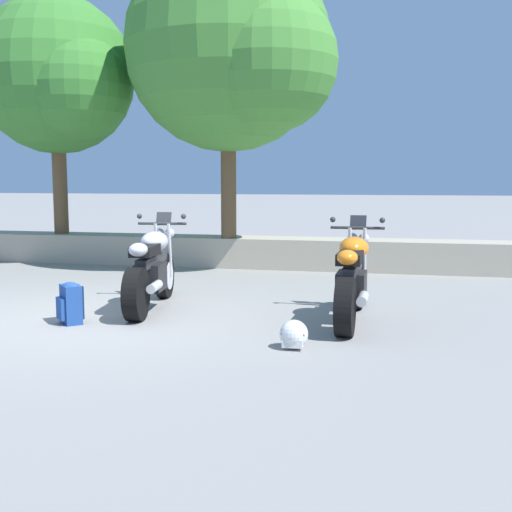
{
  "coord_description": "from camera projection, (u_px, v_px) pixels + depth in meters",
  "views": [
    {
      "loc": [
        3.53,
        -6.63,
        1.62
      ],
      "look_at": [
        1.81,
        1.2,
        0.65
      ],
      "focal_mm": 44.45,
      "sensor_mm": 36.0,
      "label": 1
    }
  ],
  "objects": [
    {
      "name": "leafy_tree_far_left",
      "position": [
        60.0,
        78.0,
        12.11
      ],
      "size": [
        3.17,
        3.02,
        4.58
      ],
      "color": "brown",
      "rests_on": "stone_wall"
    },
    {
      "name": "stone_wall",
      "position": [
        204.0,
        251.0,
        12.0
      ],
      "size": [
        36.0,
        0.8,
        0.55
      ],
      "primitive_type": "cube",
      "color": "#A89E89",
      "rests_on": "ground"
    },
    {
      "name": "motorcycle_silver_near_left",
      "position": [
        152.0,
        270.0,
        7.99
      ],
      "size": [
        0.72,
        2.06,
        1.18
      ],
      "color": "black",
      "rests_on": "ground"
    },
    {
      "name": "rider_backpack",
      "position": [
        70.0,
        302.0,
        7.15
      ],
      "size": [
        0.35,
        0.35,
        0.47
      ],
      "color": "navy",
      "rests_on": "ground"
    },
    {
      "name": "leafy_tree_mid_left",
      "position": [
        236.0,
        51.0,
        11.07
      ],
      "size": [
        3.84,
        3.66,
        5.22
      ],
      "color": "brown",
      "rests_on": "stone_wall"
    },
    {
      "name": "ground_plane",
      "position": [
        83.0,
        319.0,
        7.38
      ],
      "size": [
        120.0,
        120.0,
        0.0
      ],
      "primitive_type": "plane",
      "color": "gray"
    },
    {
      "name": "motorcycle_orange_centre",
      "position": [
        352.0,
        279.0,
        7.25
      ],
      "size": [
        0.67,
        2.06,
        1.18
      ],
      "color": "black",
      "rests_on": "ground"
    },
    {
      "name": "rider_helmet",
      "position": [
        294.0,
        335.0,
        6.09
      ],
      "size": [
        0.28,
        0.28,
        0.28
      ],
      "color": "silver",
      "rests_on": "ground"
    }
  ]
}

